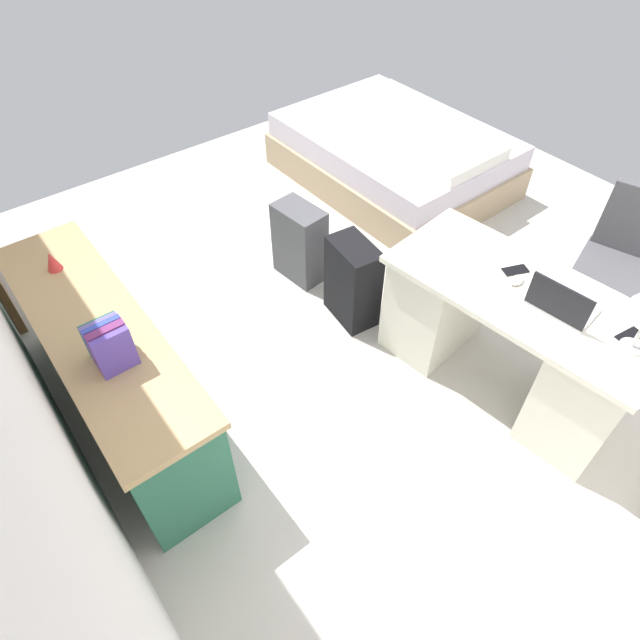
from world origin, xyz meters
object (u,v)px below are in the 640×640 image
object	(u,v)px
office_chair	(616,272)
cell_phone_by_mouse	(515,270)
laptop	(561,304)
credenza	(113,370)
desk	(509,336)
suitcase_black	(353,282)
suitcase_spare_grey	(300,243)
cell_phone_near_laptop	(630,336)
bed	(394,156)
computer_mouse	(517,280)
figurine_small	(52,261)

from	to	relation	value
office_chair	cell_phone_by_mouse	xyz separation A→B (m)	(0.22, 0.84, 0.32)
office_chair	laptop	distance (m)	1.00
office_chair	credenza	distance (m)	3.06
desk	office_chair	bearing A→B (deg)	-95.04
suitcase_black	laptop	bearing A→B (deg)	-155.96
suitcase_spare_grey	laptop	world-z (taller)	laptop
desk	suitcase_spare_grey	xyz separation A→B (m)	(1.51, 0.36, -0.10)
suitcase_spare_grey	cell_phone_near_laptop	bearing A→B (deg)	-172.40
desk	cell_phone_by_mouse	world-z (taller)	cell_phone_by_mouse
bed	cell_phone_by_mouse	xyz separation A→B (m)	(-1.90, 0.96, 0.50)
suitcase_black	laptop	distance (m)	1.30
desk	suitcase_black	xyz separation A→B (m)	(0.96, 0.34, -0.09)
bed	laptop	bearing A→B (deg)	154.96
suitcase_spare_grey	laptop	distance (m)	1.81
desk	credenza	distance (m)	2.20
computer_mouse	office_chair	bearing A→B (deg)	-106.58
cell_phone_by_mouse	desk	bearing A→B (deg)	171.14
bed	cell_phone_by_mouse	distance (m)	2.19
bed	suitcase_spare_grey	distance (m)	1.50
desk	laptop	xyz separation A→B (m)	(-0.19, -0.00, 0.40)
office_chair	credenza	bearing A→B (deg)	66.09
laptop	computer_mouse	distance (m)	0.27
credenza	cell_phone_near_laptop	world-z (taller)	cell_phone_near_laptop
credenza	suitcase_spare_grey	world-z (taller)	credenza
office_chair	laptop	bearing A→B (deg)	96.72
computer_mouse	figurine_small	xyz separation A→B (m)	(1.61, 1.88, 0.03)
office_chair	figurine_small	bearing A→B (deg)	57.76
credenza	figurine_small	size ratio (longest dim) A/B	16.36
bed	figurine_small	bearing A→B (deg)	96.91
suitcase_black	cell_phone_near_laptop	distance (m)	1.60
bed	computer_mouse	xyz separation A→B (m)	(-1.96, 1.03, 0.51)
cell_phone_by_mouse	bed	bearing A→B (deg)	-4.47
desk	credenza	bearing A→B (deg)	58.24
desk	suitcase_black	size ratio (longest dim) A/B	2.55
desk	cell_phone_near_laptop	bearing A→B (deg)	-165.91
figurine_small	cell_phone_by_mouse	bearing A→B (deg)	-128.39
computer_mouse	bed	bearing A→B (deg)	-34.67
computer_mouse	laptop	bearing A→B (deg)	170.98
suitcase_black	cell_phone_by_mouse	size ratio (longest dim) A/B	4.36
desk	cell_phone_by_mouse	distance (m)	0.39
computer_mouse	cell_phone_near_laptop	distance (m)	0.59
office_chair	computer_mouse	distance (m)	0.98
suitcase_spare_grey	cell_phone_by_mouse	size ratio (longest dim) A/B	4.18
figurine_small	suitcase_black	bearing A→B (deg)	-115.30
desk	cell_phone_by_mouse	size ratio (longest dim) A/B	11.10
desk	credenza	size ratio (longest dim) A/B	0.84
computer_mouse	suitcase_spare_grey	bearing A→B (deg)	7.65
office_chair	computer_mouse	size ratio (longest dim) A/B	9.40
desk	laptop	distance (m)	0.44
credenza	laptop	size ratio (longest dim) A/B	5.38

